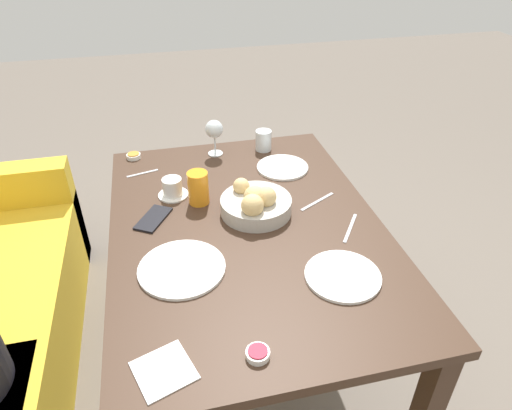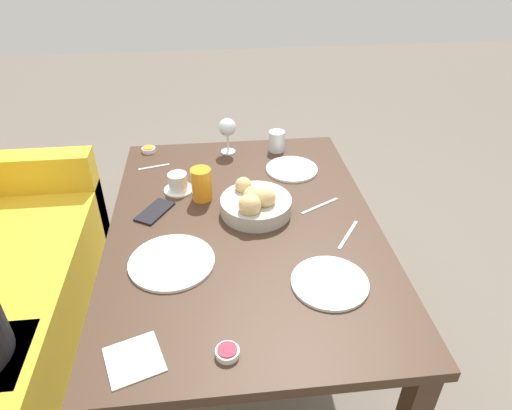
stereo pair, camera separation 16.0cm
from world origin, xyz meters
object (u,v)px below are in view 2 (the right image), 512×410
(plate_near_left, at_px, (330,282))
(jam_bowl_honey, at_px, (149,149))
(bread_basket, at_px, (255,203))
(fork_silver, at_px, (348,235))
(plate_far_center, at_px, (172,262))
(cell_phone, at_px, (155,211))
(coffee_cup, at_px, (178,183))
(spoon_coffee, at_px, (154,167))
(wine_glass, at_px, (227,128))
(water_tumbler, at_px, (277,141))
(jam_bowl_berry, at_px, (227,352))
(knife_silver, at_px, (320,206))
(juice_glass, at_px, (202,184))
(napkin, at_px, (134,359))
(plate_near_right, at_px, (292,169))

(plate_near_left, distance_m, jam_bowl_honey, 1.07)
(bread_basket, relative_size, jam_bowl_honey, 4.22)
(plate_near_left, xyz_separation_m, fork_silver, (0.22, -0.12, -0.00))
(plate_far_center, distance_m, cell_phone, 0.29)
(bread_basket, distance_m, plate_near_left, 0.42)
(coffee_cup, xyz_separation_m, spoon_coffee, (0.19, 0.11, -0.03))
(wine_glass, bearing_deg, water_tumbler, -91.81)
(plate_far_center, bearing_deg, bread_basket, -50.16)
(plate_far_center, xyz_separation_m, spoon_coffee, (0.61, 0.10, -0.00))
(spoon_coffee, bearing_deg, bread_basket, -134.55)
(spoon_coffee, bearing_deg, fork_silver, -128.44)
(wine_glass, height_order, jam_bowl_berry, wine_glass)
(plate_near_left, xyz_separation_m, cell_phone, (0.42, 0.53, -0.00))
(spoon_coffee, bearing_deg, plate_near_left, -143.48)
(wine_glass, relative_size, cell_phone, 0.94)
(knife_silver, bearing_deg, fork_silver, -163.07)
(juice_glass, bearing_deg, plate_near_left, -143.90)
(cell_phone, bearing_deg, fork_silver, -107.42)
(napkin, bearing_deg, plate_near_left, -68.93)
(plate_far_center, xyz_separation_m, water_tumbler, (0.71, -0.43, 0.04))
(plate_near_right, height_order, plate_far_center, same)
(plate_near_left, relative_size, spoon_coffee, 1.78)
(water_tumbler, height_order, spoon_coffee, water_tumbler)
(water_tumbler, relative_size, coffee_cup, 0.80)
(plate_far_center, bearing_deg, water_tumbler, -31.17)
(juice_glass, distance_m, jam_bowl_berry, 0.71)
(plate_near_right, relative_size, spoon_coffee, 1.67)
(plate_far_center, xyz_separation_m, napkin, (-0.35, 0.08, -0.00))
(juice_glass, bearing_deg, coffee_cup, 53.40)
(bread_basket, bearing_deg, wine_glass, 8.16)
(wine_glass, xyz_separation_m, jam_bowl_honey, (0.04, 0.35, -0.10))
(plate_far_center, xyz_separation_m, cell_phone, (0.28, 0.07, -0.00))
(plate_near_left, bearing_deg, juice_glass, 36.10)
(juice_glass, height_order, wine_glass, wine_glass)
(plate_far_center, distance_m, wine_glass, 0.75)
(plate_near_right, xyz_separation_m, wine_glass, (0.19, 0.25, 0.11))
(plate_near_left, distance_m, napkin, 0.57)
(bread_basket, distance_m, coffee_cup, 0.33)
(juice_glass, distance_m, jam_bowl_honey, 0.47)
(bread_basket, relative_size, knife_silver, 1.62)
(napkin, bearing_deg, jam_bowl_honey, 2.97)
(wine_glass, distance_m, jam_bowl_honey, 0.36)
(jam_bowl_berry, height_order, jam_bowl_honey, same)
(coffee_cup, relative_size, napkin, 0.68)
(spoon_coffee, bearing_deg, jam_bowl_berry, -165.53)
(knife_silver, bearing_deg, juice_glass, 77.01)
(water_tumbler, bearing_deg, plate_near_left, -177.96)
(wine_glass, distance_m, coffee_cup, 0.37)
(plate_near_right, bearing_deg, jam_bowl_honey, 68.80)
(cell_phone, bearing_deg, plate_near_right, -65.45)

